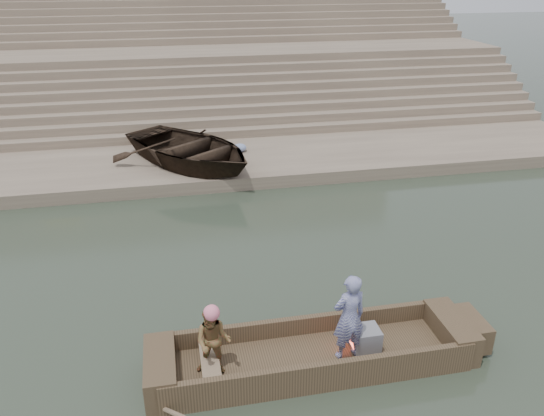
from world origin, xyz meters
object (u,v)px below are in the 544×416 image
object	(u,v)px
standing_man	(349,317)
main_rowboat	(313,360)
rowing_man	(213,341)
beached_rowboat	(190,149)
television	(365,338)

from	to	relation	value
standing_man	main_rowboat	bearing A→B (deg)	-22.55
rowing_man	beached_rowboat	distance (m)	9.48
main_rowboat	television	distance (m)	0.98
rowing_man	main_rowboat	bearing A→B (deg)	19.20
standing_man	beached_rowboat	distance (m)	9.75
main_rowboat	standing_man	size ratio (longest dim) A/B	3.15
television	beached_rowboat	distance (m)	9.72
main_rowboat	beached_rowboat	bearing A→B (deg)	98.80
beached_rowboat	television	bearing A→B (deg)	-112.27
main_rowboat	beached_rowboat	world-z (taller)	beached_rowboat
standing_man	television	size ratio (longest dim) A/B	3.45
rowing_man	beached_rowboat	world-z (taller)	beached_rowboat
beached_rowboat	standing_man	bearing A→B (deg)	-114.56
standing_man	television	world-z (taller)	standing_man
standing_man	beached_rowboat	world-z (taller)	standing_man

